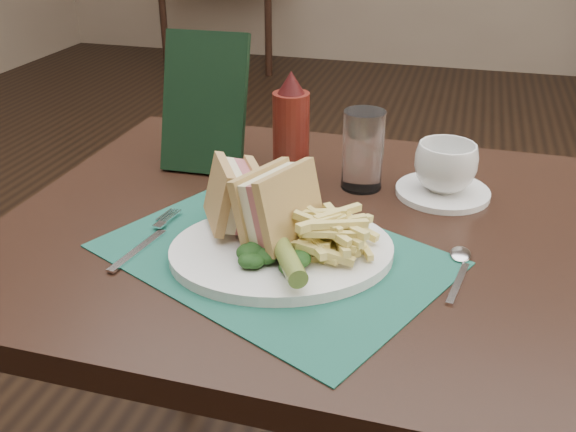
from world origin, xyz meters
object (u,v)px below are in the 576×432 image
Objects in this scene: drinking_glass at (363,150)px; ketchup_bottle at (291,127)px; coffee_cup at (446,167)px; sandwich_half_a at (219,197)px; saucer at (442,192)px; placemat at (273,254)px; table_main at (307,409)px; plate at (282,251)px; sandwich_half_b at (266,201)px; table_bg_left at (230,10)px; check_presenter at (204,103)px.

ketchup_bottle is at bearing -179.16° from drinking_glass.
sandwich_half_a is at bearing -141.07° from coffee_cup.
saucer is at bearing 1.64° from ketchup_bottle.
placemat is 4.53× the size of sandwich_half_a.
plate is (-0.01, -0.11, 0.38)m from table_main.
sandwich_half_a is 0.07m from sandwich_half_b.
table_bg_left is 4.12m from sandwich_half_a.
plate is at bearing -68.42° from table_bg_left.
check_presenter reaches higher than coffee_cup.
table_bg_left is at bearing 111.43° from placemat.
table_main is 0.39m from placemat.
sandwich_half_a is 0.74× the size of drinking_glass.
drinking_glass is at bearing 54.26° from plate.
table_bg_left is at bearing 89.83° from plate.
check_presenter reaches higher than saucer.
plate is 1.26× the size of check_presenter.
placemat is at bearing -128.97° from saucer.
sandwich_half_a reaches higher than coffee_cup.
check_presenter is (-0.20, 0.26, 0.11)m from placemat.
drinking_glass is 0.70× the size of ketchup_bottle.
table_bg_left is 9.15× the size of coffee_cup.
sandwich_half_a is (-0.11, -0.09, 0.44)m from table_main.
sandwich_half_b is at bearing -54.62° from check_presenter.
table_main is 0.56m from check_presenter.
check_presenter is at bearing 178.98° from coffee_cup.
placemat reaches higher than table_bg_left.
ketchup_bottle is (-0.07, 0.14, 0.47)m from table_main.
ketchup_bottle is (-0.03, 0.23, 0.02)m from sandwich_half_b.
placemat is at bearing -24.95° from sandwich_half_b.
placemat is 0.02m from plate.
sandwich_half_b is at bearing -110.74° from drinking_glass.
drinking_glass is (0.08, 0.25, 0.06)m from placemat.
plate reaches higher than placemat.
saucer is at bearing 51.03° from placemat.
check_presenter reaches higher than drinking_glass.
table_main is 0.46m from drinking_glass.
ketchup_bottle is at bearing 100.23° from placemat.
check_presenter reaches higher than placemat.
sandwich_half_a is at bearing -141.07° from saucer.
check_presenter is (-0.16, 0.01, 0.02)m from ketchup_bottle.
table_main is at bearing -67.69° from table_bg_left.
plate is at bearing -103.99° from drinking_glass.
coffee_cup reaches higher than table_main.
placemat is 3.36× the size of drinking_glass.
sandwich_half_b is 0.24m from ketchup_bottle.
sandwich_half_a is at bearing -139.97° from table_main.
coffee_cup is at bearing 2.37° from drinking_glass.
table_bg_left is at bearing 112.15° from ketchup_bottle.
saucer is at bearing -64.47° from table_bg_left.
coffee_cup is (0.00, 0.00, 0.04)m from saucer.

